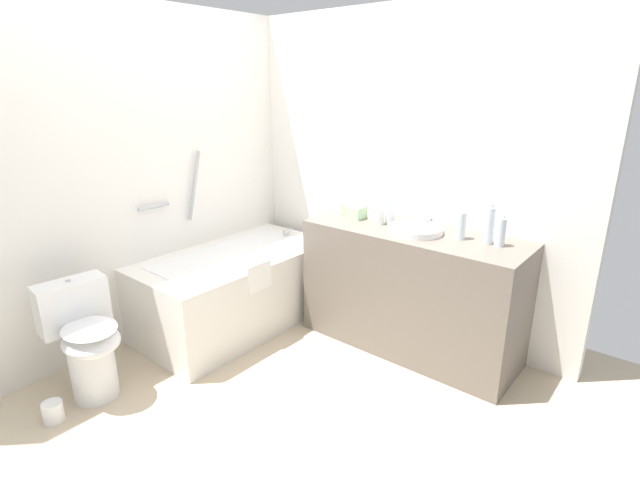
{
  "coord_description": "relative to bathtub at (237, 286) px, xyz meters",
  "views": [
    {
      "loc": [
        -1.65,
        -1.83,
        1.82
      ],
      "look_at": [
        0.62,
        0.05,
        0.85
      ],
      "focal_mm": 26.72,
      "sensor_mm": 36.0,
      "label": 1
    }
  ],
  "objects": [
    {
      "name": "ground_plane",
      "position": [
        -0.57,
        -0.85,
        -0.31
      ],
      "size": [
        3.81,
        3.81,
        0.0
      ],
      "primitive_type": "plane",
      "color": "#C1AD8E"
    },
    {
      "name": "wall_back_tiled",
      "position": [
        -0.57,
        0.45,
        0.86
      ],
      "size": [
        3.21,
        0.1,
        2.36
      ],
      "primitive_type": "cube",
      "color": "white",
      "rests_on": "ground_plane"
    },
    {
      "name": "wall_right_mirror",
      "position": [
        0.88,
        -0.85,
        0.86
      ],
      "size": [
        0.1,
        2.89,
        2.36
      ],
      "primitive_type": "cube",
      "color": "white",
      "rests_on": "ground_plane"
    },
    {
      "name": "bathtub",
      "position": [
        0.0,
        0.0,
        0.0
      ],
      "size": [
        1.51,
        0.79,
        1.34
      ],
      "color": "silver",
      "rests_on": "ground_plane"
    },
    {
      "name": "toilet",
      "position": [
        -1.18,
        -0.0,
        0.05
      ],
      "size": [
        0.41,
        0.54,
        0.71
      ],
      "rotation": [
        0.0,
        0.0,
        -1.66
      ],
      "color": "white",
      "rests_on": "ground_plane"
    },
    {
      "name": "vanity_counter",
      "position": [
        0.56,
        -1.21,
        0.12
      ],
      "size": [
        0.56,
        1.52,
        0.87
      ],
      "primitive_type": "cube",
      "color": "#6B6056",
      "rests_on": "ground_plane"
    },
    {
      "name": "sink_basin",
      "position": [
        0.53,
        -1.24,
        0.58
      ],
      "size": [
        0.36,
        0.36,
        0.04
      ],
      "primitive_type": "cylinder",
      "color": "white",
      "rests_on": "vanity_counter"
    },
    {
      "name": "sink_faucet",
      "position": [
        0.74,
        -1.24,
        0.58
      ],
      "size": [
        0.1,
        0.15,
        0.06
      ],
      "color": "silver",
      "rests_on": "vanity_counter"
    },
    {
      "name": "water_bottle_0",
      "position": [
        0.59,
        -1.52,
        0.65
      ],
      "size": [
        0.06,
        0.06,
        0.2
      ],
      "color": "silver",
      "rests_on": "vanity_counter"
    },
    {
      "name": "water_bottle_1",
      "position": [
        0.6,
        -0.99,
        0.66
      ],
      "size": [
        0.06,
        0.06,
        0.21
      ],
      "color": "silver",
      "rests_on": "vanity_counter"
    },
    {
      "name": "water_bottle_2",
      "position": [
        0.61,
        -1.7,
        0.68
      ],
      "size": [
        0.06,
        0.06,
        0.25
      ],
      "color": "silver",
      "rests_on": "vanity_counter"
    },
    {
      "name": "water_bottle_3",
      "position": [
        0.61,
        -1.77,
        0.65
      ],
      "size": [
        0.06,
        0.06,
        0.2
      ],
      "color": "silver",
      "rests_on": "vanity_counter"
    },
    {
      "name": "drinking_glass_0",
      "position": [
        0.63,
        -0.83,
        0.6
      ],
      "size": [
        0.08,
        0.08,
        0.09
      ],
      "primitive_type": "cylinder",
      "color": "white",
      "rests_on": "vanity_counter"
    },
    {
      "name": "drinking_glass_1",
      "position": [
        0.55,
        -0.94,
        0.61
      ],
      "size": [
        0.07,
        0.07,
        0.1
      ],
      "primitive_type": "cylinder",
      "color": "white",
      "rests_on": "vanity_counter"
    },
    {
      "name": "drinking_glass_2",
      "position": [
        0.58,
        -0.57,
        0.6
      ],
      "size": [
        0.07,
        0.07,
        0.09
      ],
      "primitive_type": "cylinder",
      "color": "white",
      "rests_on": "vanity_counter"
    },
    {
      "name": "tissue_box",
      "position": [
        0.57,
        -0.72,
        0.6
      ],
      "size": [
        0.12,
        0.12,
        0.09
      ],
      "primitive_type": "cube",
      "color": "#B9E4AD",
      "rests_on": "vanity_counter"
    },
    {
      "name": "toilet_paper_roll",
      "position": [
        -1.45,
        -0.09,
        -0.25
      ],
      "size": [
        0.11,
        0.11,
        0.12
      ],
      "primitive_type": "cylinder",
      "color": "white",
      "rests_on": "ground_plane"
    }
  ]
}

